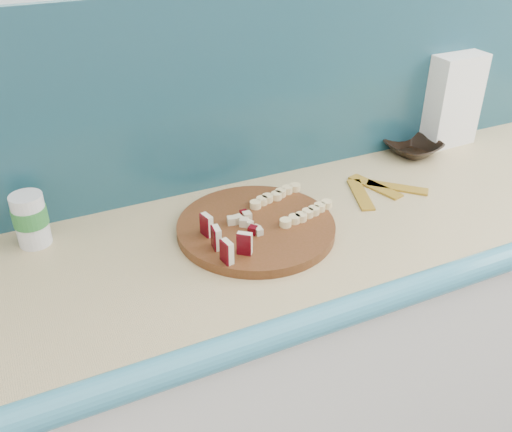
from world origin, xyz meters
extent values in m
cube|color=white|center=(0.00, 1.80, 1.30)|extent=(3.60, 0.04, 2.60)
cube|color=white|center=(0.10, 1.50, 0.44)|extent=(2.20, 0.60, 0.88)
cube|color=#D0B47A|center=(0.10, 1.50, 0.90)|extent=(2.20, 0.60, 0.03)
cube|color=teal|center=(0.10, 1.20, 0.90)|extent=(2.20, 0.06, 0.03)
cube|color=teal|center=(0.10, 1.79, 1.16)|extent=(2.20, 0.02, 0.50)
cylinder|color=#48290F|center=(-0.20, 1.53, 0.92)|extent=(0.46, 0.46, 0.02)
cube|color=beige|center=(-0.31, 1.42, 0.96)|extent=(0.02, 0.03, 0.05)
cube|color=#47050C|center=(-0.32, 1.42, 0.96)|extent=(0.01, 0.03, 0.05)
cube|color=beige|center=(-0.31, 1.48, 0.96)|extent=(0.02, 0.03, 0.05)
cube|color=#47050C|center=(-0.32, 1.47, 0.96)|extent=(0.01, 0.03, 0.05)
cube|color=beige|center=(-0.31, 1.54, 0.96)|extent=(0.02, 0.03, 0.05)
cube|color=#47050C|center=(-0.32, 1.53, 0.96)|extent=(0.01, 0.03, 0.05)
cube|color=beige|center=(-0.27, 1.43, 0.96)|extent=(0.02, 0.03, 0.05)
cube|color=#47050C|center=(-0.28, 1.43, 0.96)|extent=(0.01, 0.03, 0.05)
cube|color=beige|center=(-0.21, 1.53, 0.94)|extent=(0.02, 0.02, 0.02)
cube|color=beige|center=(-0.21, 1.54, 0.94)|extent=(0.02, 0.02, 0.02)
cube|color=#47050C|center=(-0.22, 1.55, 0.94)|extent=(0.02, 0.02, 0.02)
cube|color=beige|center=(-0.22, 1.53, 0.94)|extent=(0.02, 0.02, 0.02)
cube|color=beige|center=(-0.23, 1.53, 0.94)|extent=(0.02, 0.02, 0.02)
cube|color=beige|center=(-0.24, 1.51, 0.94)|extent=(0.02, 0.02, 0.02)
cube|color=beige|center=(-0.22, 1.51, 0.94)|extent=(0.02, 0.02, 0.02)
cube|color=beige|center=(-0.21, 1.51, 0.94)|extent=(0.02, 0.02, 0.02)
cube|color=#47050C|center=(-0.19, 1.51, 0.94)|extent=(0.02, 0.02, 0.02)
cylinder|color=beige|center=(-0.14, 1.49, 0.94)|extent=(0.03, 0.03, 0.02)
cylinder|color=beige|center=(-0.11, 1.50, 0.94)|extent=(0.03, 0.03, 0.02)
cylinder|color=beige|center=(-0.09, 1.50, 0.94)|extent=(0.03, 0.03, 0.02)
cylinder|color=beige|center=(-0.07, 1.51, 0.94)|extent=(0.03, 0.03, 0.02)
cylinder|color=beige|center=(-0.05, 1.52, 0.94)|extent=(0.03, 0.03, 0.02)
cylinder|color=beige|center=(-0.03, 1.52, 0.94)|extent=(0.03, 0.03, 0.02)
cylinder|color=beige|center=(-0.01, 1.53, 0.94)|extent=(0.03, 0.03, 0.02)
cylinder|color=beige|center=(-0.17, 1.60, 0.94)|extent=(0.03, 0.03, 0.02)
cylinder|color=beige|center=(-0.15, 1.60, 0.94)|extent=(0.03, 0.03, 0.02)
cylinder|color=beige|center=(-0.12, 1.61, 0.94)|extent=(0.03, 0.03, 0.02)
cylinder|color=beige|center=(-0.10, 1.62, 0.94)|extent=(0.03, 0.03, 0.02)
cylinder|color=beige|center=(-0.08, 1.62, 0.94)|extent=(0.03, 0.03, 0.02)
cylinder|color=beige|center=(-0.06, 1.63, 0.94)|extent=(0.03, 0.03, 0.02)
cylinder|color=beige|center=(-0.04, 1.63, 0.94)|extent=(0.03, 0.03, 0.02)
imported|color=black|center=(0.41, 1.72, 0.93)|extent=(0.18, 0.18, 0.04)
cube|color=white|center=(0.56, 1.76, 1.05)|extent=(0.16, 0.12, 0.28)
cylinder|color=silver|center=(-0.67, 1.70, 0.97)|extent=(0.07, 0.07, 0.12)
cylinder|color=#2E7F37|center=(-0.67, 1.70, 0.98)|extent=(0.08, 0.08, 0.04)
cube|color=gold|center=(0.13, 1.57, 0.91)|extent=(0.09, 0.16, 0.01)
cube|color=gold|center=(0.19, 1.59, 0.91)|extent=(0.08, 0.16, 0.01)
cube|color=gold|center=(0.24, 1.56, 0.91)|extent=(0.14, 0.14, 0.01)
camera|label=1|loc=(-0.67, 0.51, 1.64)|focal=40.00mm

